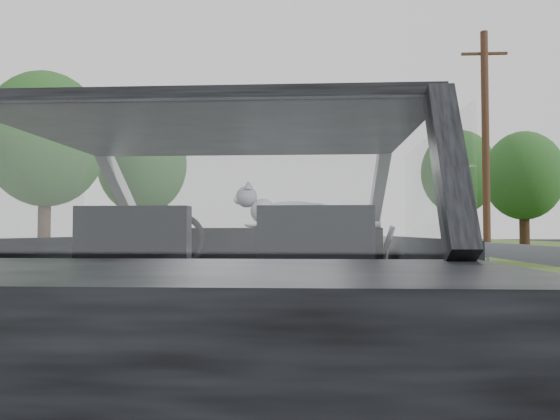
# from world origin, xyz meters

# --- Properties ---
(subject_car) EXTENTS (1.80, 4.00, 1.45)m
(subject_car) POSITION_xyz_m (0.00, 0.00, 0.72)
(subject_car) COLOR black
(subject_car) RESTS_ON ground
(dashboard) EXTENTS (1.58, 0.45, 0.30)m
(dashboard) POSITION_xyz_m (0.00, 0.62, 0.85)
(dashboard) COLOR black
(dashboard) RESTS_ON subject_car
(driver_seat) EXTENTS (0.50, 0.72, 0.42)m
(driver_seat) POSITION_xyz_m (-0.40, -0.29, 0.88)
(driver_seat) COLOR black
(driver_seat) RESTS_ON subject_car
(passenger_seat) EXTENTS (0.50, 0.72, 0.42)m
(passenger_seat) POSITION_xyz_m (0.40, -0.29, 0.88)
(passenger_seat) COLOR black
(passenger_seat) RESTS_ON subject_car
(steering_wheel) EXTENTS (0.36, 0.36, 0.04)m
(steering_wheel) POSITION_xyz_m (-0.40, 0.33, 0.92)
(steering_wheel) COLOR black
(steering_wheel) RESTS_ON dashboard
(cat) EXTENTS (0.64, 0.22, 0.29)m
(cat) POSITION_xyz_m (0.27, 0.58, 1.09)
(cat) COLOR gray
(cat) RESTS_ON dashboard
(guardrail) EXTENTS (0.05, 90.00, 0.32)m
(guardrail) POSITION_xyz_m (4.30, 10.00, 0.58)
(guardrail) COLOR gray
(guardrail) RESTS_ON ground
(other_car) EXTENTS (2.25, 4.85, 1.55)m
(other_car) POSITION_xyz_m (0.84, 24.31, 0.77)
(other_car) COLOR #A3A8B6
(other_car) RESTS_ON ground
(highway_sign) EXTENTS (0.40, 0.86, 2.22)m
(highway_sign) POSITION_xyz_m (7.42, 22.11, 1.11)
(highway_sign) COLOR #08420F
(highway_sign) RESTS_ON ground
(utility_pole) EXTENTS (0.35, 0.35, 8.81)m
(utility_pole) POSITION_xyz_m (7.12, 18.70, 4.40)
(utility_pole) COLOR #532E1D
(utility_pole) RESTS_ON ground
(tree_2) EXTENTS (4.08, 4.08, 5.74)m
(tree_2) POSITION_xyz_m (10.76, 24.55, 2.87)
(tree_2) COLOR #205F21
(tree_2) RESTS_ON ground
(tree_3) EXTENTS (6.92, 6.92, 8.50)m
(tree_3) POSITION_xyz_m (11.56, 39.44, 4.25)
(tree_3) COLOR #205F21
(tree_3) RESTS_ON ground
(tree_5) EXTENTS (6.22, 6.22, 7.42)m
(tree_5) POSITION_xyz_m (-10.67, 19.15, 3.71)
(tree_5) COLOR #205F21
(tree_5) RESTS_ON ground
(tree_6) EXTENTS (5.66, 5.66, 7.00)m
(tree_6) POSITION_xyz_m (-8.49, 25.21, 3.50)
(tree_6) COLOR #205F21
(tree_6) RESTS_ON ground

